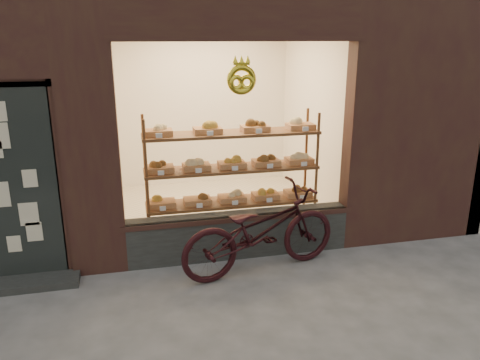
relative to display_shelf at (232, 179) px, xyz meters
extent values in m
cube|color=#353937|center=(0.00, -0.42, -0.58)|extent=(2.70, 0.25, 0.55)
cube|color=black|center=(-2.45, -0.49, 0.24)|extent=(0.90, 0.04, 2.15)
cube|color=#353937|center=(-2.45, -0.65, -0.82)|extent=(1.15, 0.35, 0.08)
torus|color=yellow|center=(0.00, -0.53, 1.29)|extent=(0.33, 0.07, 0.33)
cube|color=brown|center=(0.00, 0.00, -0.81)|extent=(2.20, 0.45, 0.04)
cube|color=brown|center=(0.00, 0.00, -0.31)|extent=(2.20, 0.45, 0.03)
cube|color=brown|center=(0.00, 0.00, 0.14)|extent=(2.20, 0.45, 0.04)
cube|color=brown|center=(0.00, 0.00, 0.59)|extent=(2.20, 0.45, 0.04)
cylinder|color=brown|center=(-1.07, -0.19, -0.01)|extent=(0.04, 0.04, 1.70)
cylinder|color=brown|center=(1.07, -0.19, -0.01)|extent=(0.04, 0.04, 1.70)
cylinder|color=brown|center=(-1.07, 0.20, -0.01)|extent=(0.04, 0.04, 1.70)
cylinder|color=brown|center=(1.07, 0.20, -0.01)|extent=(0.04, 0.04, 1.70)
cube|color=#AF682E|center=(-0.90, 0.00, -0.26)|extent=(0.34, 0.24, 0.07)
sphere|color=#A9781C|center=(-0.90, 0.00, -0.17)|extent=(0.11, 0.11, 0.11)
cube|color=white|center=(-0.90, -0.18, -0.26)|extent=(0.07, 0.01, 0.05)
cube|color=#AF682E|center=(-0.45, 0.00, -0.26)|extent=(0.34, 0.24, 0.07)
sphere|color=#493319|center=(-0.45, 0.00, -0.17)|extent=(0.11, 0.11, 0.11)
cube|color=white|center=(-0.45, -0.18, -0.26)|extent=(0.07, 0.01, 0.05)
cube|color=#AF682E|center=(0.00, 0.00, -0.26)|extent=(0.34, 0.24, 0.07)
sphere|color=#EDCB89|center=(0.00, 0.00, -0.17)|extent=(0.11, 0.11, 0.11)
cube|color=white|center=(0.00, -0.18, -0.26)|extent=(0.07, 0.01, 0.05)
cube|color=#AF682E|center=(0.45, 0.00, -0.26)|extent=(0.34, 0.24, 0.07)
sphere|color=#A9781C|center=(0.45, 0.00, -0.17)|extent=(0.11, 0.11, 0.11)
cube|color=white|center=(0.45, -0.18, -0.26)|extent=(0.07, 0.01, 0.05)
cube|color=#AF682E|center=(0.90, 0.00, -0.26)|extent=(0.34, 0.24, 0.07)
sphere|color=#493319|center=(0.90, 0.00, -0.17)|extent=(0.11, 0.11, 0.11)
cube|color=white|center=(0.90, -0.18, -0.26)|extent=(0.08, 0.01, 0.05)
cube|color=#AF682E|center=(-0.90, 0.00, 0.19)|extent=(0.34, 0.24, 0.07)
sphere|color=#493319|center=(-0.90, 0.00, 0.28)|extent=(0.11, 0.11, 0.11)
cube|color=white|center=(-0.90, -0.18, 0.19)|extent=(0.07, 0.01, 0.06)
cube|color=#AF682E|center=(-0.45, 0.00, 0.19)|extent=(0.34, 0.24, 0.07)
sphere|color=#EDCB89|center=(-0.45, 0.00, 0.28)|extent=(0.11, 0.11, 0.11)
cube|color=white|center=(-0.45, -0.18, 0.19)|extent=(0.07, 0.01, 0.06)
cube|color=#AF682E|center=(0.00, 0.00, 0.19)|extent=(0.34, 0.24, 0.07)
sphere|color=#A9781C|center=(0.00, 0.00, 0.28)|extent=(0.11, 0.11, 0.11)
cube|color=white|center=(0.00, -0.18, 0.19)|extent=(0.07, 0.01, 0.06)
cube|color=#AF682E|center=(0.45, 0.00, 0.19)|extent=(0.34, 0.24, 0.07)
sphere|color=#493319|center=(0.45, 0.00, 0.28)|extent=(0.11, 0.11, 0.11)
cube|color=white|center=(0.45, -0.18, 0.19)|extent=(0.07, 0.01, 0.06)
cube|color=#AF682E|center=(0.90, 0.00, 0.19)|extent=(0.34, 0.24, 0.07)
sphere|color=#EDCB89|center=(0.90, 0.00, 0.28)|extent=(0.11, 0.11, 0.11)
cube|color=white|center=(0.90, -0.18, 0.19)|extent=(0.08, 0.01, 0.06)
cube|color=#AF682E|center=(-0.90, 0.00, 0.64)|extent=(0.34, 0.24, 0.07)
sphere|color=#EDCB89|center=(-0.90, 0.00, 0.73)|extent=(0.11, 0.11, 0.11)
cube|color=white|center=(-0.90, -0.18, 0.64)|extent=(0.07, 0.01, 0.06)
cube|color=#AF682E|center=(-0.30, 0.00, 0.64)|extent=(0.34, 0.24, 0.07)
sphere|color=#A9781C|center=(-0.30, 0.00, 0.73)|extent=(0.11, 0.11, 0.11)
cube|color=white|center=(-0.30, -0.18, 0.64)|extent=(0.08, 0.01, 0.06)
cube|color=#AF682E|center=(0.30, 0.00, 0.64)|extent=(0.34, 0.24, 0.07)
sphere|color=#493319|center=(0.30, 0.00, 0.73)|extent=(0.11, 0.11, 0.11)
cube|color=white|center=(0.30, -0.18, 0.64)|extent=(0.07, 0.01, 0.06)
cube|color=#AF682E|center=(0.90, 0.00, 0.64)|extent=(0.34, 0.24, 0.07)
sphere|color=#EDCB89|center=(0.90, 0.00, 0.73)|extent=(0.11, 0.11, 0.11)
cube|color=white|center=(0.90, -0.18, 0.64)|extent=(0.08, 0.01, 0.06)
imported|color=black|center=(0.14, -0.87, -0.36)|extent=(2.00, 1.05, 1.00)
camera|label=1|loc=(-1.19, -5.58, 1.74)|focal=35.00mm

